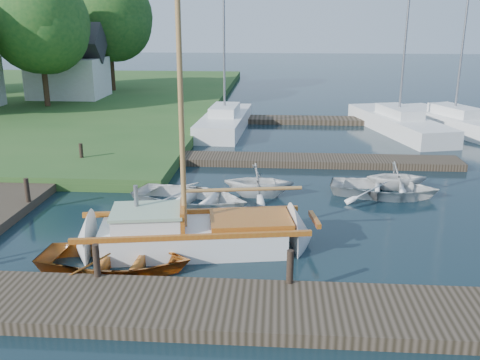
# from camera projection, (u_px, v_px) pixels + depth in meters

# --- Properties ---
(ground) EXTENTS (160.00, 160.00, 0.00)m
(ground) POSITION_uv_depth(u_px,v_px,m) (240.00, 216.00, 17.22)
(ground) COLOR black
(ground) RESTS_ON ground
(near_dock) EXTENTS (18.00, 2.20, 0.30)m
(near_dock) POSITION_uv_depth(u_px,v_px,m) (220.00, 308.00, 11.45)
(near_dock) COLOR black
(near_dock) RESTS_ON ground
(left_dock) EXTENTS (2.20, 18.00, 0.30)m
(left_dock) POSITION_uv_depth(u_px,v_px,m) (27.00, 187.00, 19.63)
(left_dock) COLOR black
(left_dock) RESTS_ON ground
(far_dock) EXTENTS (14.00, 1.60, 0.30)m
(far_dock) POSITION_uv_depth(u_px,v_px,m) (296.00, 160.00, 23.24)
(far_dock) COLOR black
(far_dock) RESTS_ON ground
(pontoon) EXTENTS (30.00, 1.60, 0.30)m
(pontoon) POSITION_uv_depth(u_px,v_px,m) (427.00, 122.00, 31.75)
(pontoon) COLOR black
(pontoon) RESTS_ON ground
(mooring_post_1) EXTENTS (0.16, 0.16, 0.80)m
(mooring_post_1) POSITION_uv_depth(u_px,v_px,m) (97.00, 260.00, 12.45)
(mooring_post_1) COLOR black
(mooring_post_1) RESTS_ON near_dock
(mooring_post_2) EXTENTS (0.16, 0.16, 0.80)m
(mooring_post_2) POSITION_uv_depth(u_px,v_px,m) (290.00, 267.00, 12.14)
(mooring_post_2) COLOR black
(mooring_post_2) RESTS_ON near_dock
(mooring_post_4) EXTENTS (0.16, 0.16, 0.80)m
(mooring_post_4) POSITION_uv_depth(u_px,v_px,m) (27.00, 190.00, 17.49)
(mooring_post_4) COLOR black
(mooring_post_4) RESTS_ON left_dock
(mooring_post_5) EXTENTS (0.16, 0.16, 0.80)m
(mooring_post_5) POSITION_uv_depth(u_px,v_px,m) (81.00, 153.00, 22.26)
(mooring_post_5) COLOR black
(mooring_post_5) RESTS_ON left_dock
(sailboat) EXTENTS (7.37, 3.10, 9.83)m
(sailboat) POSITION_uv_depth(u_px,v_px,m) (199.00, 237.00, 14.69)
(sailboat) COLOR silver
(sailboat) RESTS_ON ground
(dinghy) EXTENTS (4.01, 2.95, 0.80)m
(dinghy) POSITION_uv_depth(u_px,v_px,m) (115.00, 255.00, 13.43)
(dinghy) COLOR #963613
(dinghy) RESTS_ON ground
(tender_a) EXTENTS (4.74, 3.99, 0.84)m
(tender_a) POSITION_uv_depth(u_px,v_px,m) (191.00, 195.00, 17.90)
(tender_a) COLOR silver
(tender_a) RESTS_ON ground
(tender_b) EXTENTS (2.51, 2.19, 1.29)m
(tender_b) POSITION_uv_depth(u_px,v_px,m) (259.00, 179.00, 18.88)
(tender_b) COLOR silver
(tender_b) RESTS_ON ground
(tender_c) EXTENTS (4.17, 3.30, 0.78)m
(tender_c) POSITION_uv_depth(u_px,v_px,m) (384.00, 185.00, 19.01)
(tender_c) COLOR silver
(tender_c) RESTS_ON ground
(tender_d) EXTENTS (2.21, 1.91, 1.15)m
(tender_d) POSITION_uv_depth(u_px,v_px,m) (397.00, 174.00, 19.68)
(tender_d) COLOR silver
(tender_d) RESTS_ON ground
(marina_boat_0) EXTENTS (2.62, 8.01, 9.89)m
(marina_boat_0) POSITION_uv_depth(u_px,v_px,m) (225.00, 120.00, 29.97)
(marina_boat_0) COLOR silver
(marina_boat_0) RESTS_ON ground
(marina_boat_3) EXTENTS (4.48, 9.24, 11.41)m
(marina_boat_3) POSITION_uv_depth(u_px,v_px,m) (398.00, 122.00, 29.49)
(marina_boat_3) COLOR silver
(marina_boat_3) RESTS_ON ground
(marina_boat_4) EXTENTS (5.43, 8.67, 9.92)m
(marina_boat_4) POSITION_uv_depth(u_px,v_px,m) (454.00, 121.00, 29.81)
(marina_boat_4) COLOR silver
(marina_boat_4) RESTS_ON ground
(house_c) EXTENTS (5.25, 4.00, 5.28)m
(house_c) POSITION_uv_depth(u_px,v_px,m) (68.00, 68.00, 38.40)
(house_c) COLOR white
(house_c) RESTS_ON shore
(tree_3) EXTENTS (6.41, 6.38, 8.74)m
(tree_3) POSITION_uv_depth(u_px,v_px,m) (39.00, 22.00, 33.68)
(tree_3) COLOR #332114
(tree_3) RESTS_ON shore
(tree_7) EXTENTS (6.83, 6.83, 9.38)m
(tree_7) POSITION_uv_depth(u_px,v_px,m) (109.00, 16.00, 41.06)
(tree_7) COLOR #332114
(tree_7) RESTS_ON shore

